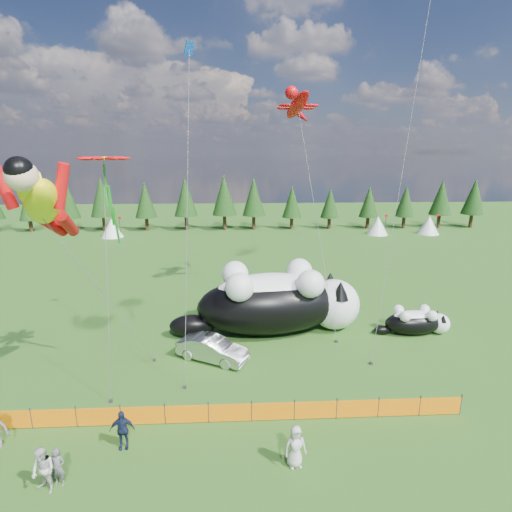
# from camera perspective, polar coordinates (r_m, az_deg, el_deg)

# --- Properties ---
(ground) EXTENTS (160.00, 160.00, 0.00)m
(ground) POSITION_cam_1_polar(r_m,az_deg,el_deg) (22.69, -3.59, -18.00)
(ground) COLOR #0E370A
(ground) RESTS_ON ground
(safety_fence) EXTENTS (22.06, 0.06, 1.10)m
(safety_fence) POSITION_cam_1_polar(r_m,az_deg,el_deg) (19.93, -3.72, -21.43)
(safety_fence) COLOR #262626
(safety_fence) RESTS_ON ground
(tree_line) EXTENTS (90.00, 4.00, 8.00)m
(tree_line) POSITION_cam_1_polar(r_m,az_deg,el_deg) (64.65, -3.23, 7.26)
(tree_line) COLOR black
(tree_line) RESTS_ON ground
(festival_tents) EXTENTS (50.00, 3.20, 2.80)m
(festival_tents) POSITION_cam_1_polar(r_m,az_deg,el_deg) (61.03, 7.20, 4.26)
(festival_tents) COLOR white
(festival_tents) RESTS_ON ground
(cat_large) EXTENTS (13.35, 5.62, 4.82)m
(cat_large) POSITION_cam_1_polar(r_m,az_deg,el_deg) (27.79, 3.13, -6.36)
(cat_large) COLOR black
(cat_large) RESTS_ON ground
(cat_small) EXTENTS (5.27, 1.88, 1.91)m
(cat_small) POSITION_cam_1_polar(r_m,az_deg,el_deg) (30.03, 21.97, -8.65)
(cat_small) COLOR black
(cat_small) RESTS_ON ground
(car) EXTENTS (4.61, 3.36, 1.45)m
(car) POSITION_cam_1_polar(r_m,az_deg,el_deg) (24.84, -6.26, -13.05)
(car) COLOR silver
(car) RESTS_ON ground
(spectator_a) EXTENTS (0.60, 0.43, 1.54)m
(spectator_a) POSITION_cam_1_polar(r_m,az_deg,el_deg) (18.49, -26.46, -25.41)
(spectator_a) COLOR #545358
(spectator_a) RESTS_ON ground
(spectator_b) EXTENTS (1.04, 0.89, 1.85)m
(spectator_b) POSITION_cam_1_polar(r_m,az_deg,el_deg) (18.32, -28.13, -25.43)
(spectator_b) COLOR beige
(spectator_b) RESTS_ON ground
(spectator_c) EXTENTS (1.08, 0.63, 1.76)m
(spectator_c) POSITION_cam_1_polar(r_m,az_deg,el_deg) (19.19, -18.58, -22.46)
(spectator_c) COLOR #151D39
(spectator_c) RESTS_ON ground
(spectator_e) EXTENTS (0.96, 0.72, 1.79)m
(spectator_e) POSITION_cam_1_polar(r_m,az_deg,el_deg) (17.62, 5.65, -25.45)
(spectator_e) COLOR beige
(spectator_e) RESTS_ON ground
(superhero_kite) EXTENTS (6.45, 7.58, 13.00)m
(superhero_kite) POSITION_cam_1_polar(r_m,az_deg,el_deg) (19.62, -28.22, 6.75)
(superhero_kite) COLOR #F7ED0D
(superhero_kite) RESTS_ON ground
(gecko_kite) EXTENTS (4.22, 12.59, 18.18)m
(gecko_kite) POSITION_cam_1_polar(r_m,az_deg,el_deg) (33.49, 5.93, 20.62)
(gecko_kite) COLOR red
(gecko_kite) RESTS_ON ground
(flower_kite) EXTENTS (3.21, 3.37, 12.12)m
(flower_kite) POSITION_cam_1_polar(r_m,az_deg,el_deg) (20.60, -20.95, 12.46)
(flower_kite) COLOR red
(flower_kite) RESTS_ON ground
(diamond_kite_a) EXTENTS (0.93, 5.36, 18.58)m
(diamond_kite_a) POSITION_cam_1_polar(r_m,az_deg,el_deg) (24.13, -9.56, 24.88)
(diamond_kite_a) COLOR #0B43AB
(diamond_kite_a) RESTS_ON ground
(diamond_kite_b) EXTENTS (5.33, 7.77, 24.14)m
(diamond_kite_b) POSITION_cam_1_polar(r_m,az_deg,el_deg) (31.44, 23.35, 29.03)
(diamond_kite_b) COLOR #0D989C
(diamond_kite_b) RESTS_ON ground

